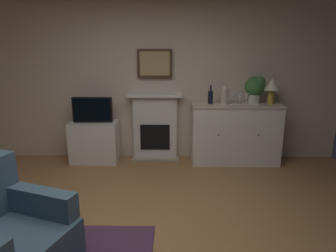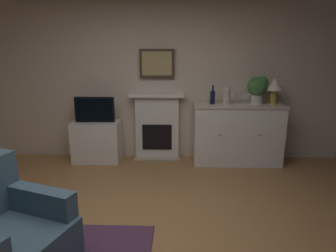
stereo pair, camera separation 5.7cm
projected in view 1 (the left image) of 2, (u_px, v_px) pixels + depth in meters
The scene contains 14 objects.
wall_rear at pixel (153, 71), 4.72m from camera, with size 6.12×0.06×2.89m, color beige.
fireplace_unit at pixel (155, 127), 4.82m from camera, with size 0.87×0.30×1.10m.
framed_picture at pixel (155, 64), 4.61m from camera, with size 0.55×0.04×0.45m.
sideboard_cabinet at pixel (235, 134), 4.65m from camera, with size 1.39×0.49×0.96m.
table_lamp at pixel (272, 86), 4.45m from camera, with size 0.26×0.26×0.40m.
wine_bottle at pixel (210, 97), 4.53m from camera, with size 0.08×0.08×0.29m.
wine_glass_left at pixel (233, 97), 4.47m from camera, with size 0.07×0.07×0.16m.
wine_glass_center at pixel (240, 96), 4.50m from camera, with size 0.07×0.07×0.16m.
wine_glass_right at pixel (247, 96), 4.51m from camera, with size 0.07×0.07×0.16m.
vase_decorative at pixel (225, 96), 4.45m from camera, with size 0.11×0.11×0.28m.
tv_cabinet at pixel (95, 142), 4.73m from camera, with size 0.75×0.42×0.66m.
tv_set at pixel (92, 110), 4.58m from camera, with size 0.62×0.07×0.40m.
potted_plant_small at pixel (255, 87), 4.51m from camera, with size 0.30×0.30×0.43m.
armchair at pixel (2, 237), 2.21m from camera, with size 1.01×0.98×0.92m.
Camera 1 is at (0.32, -2.29, 1.74)m, focal length 31.24 mm.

